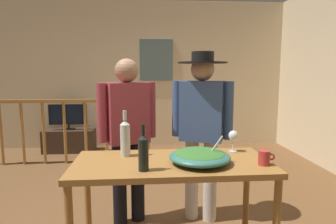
{
  "coord_description": "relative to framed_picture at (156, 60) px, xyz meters",
  "views": [
    {
      "loc": [
        0.03,
        -2.55,
        1.44
      ],
      "look_at": [
        0.22,
        -0.21,
        1.12
      ],
      "focal_mm": 31.19,
      "sensor_mm": 36.0,
      "label": 1
    }
  ],
  "objects": [
    {
      "name": "wine_glass",
      "position": [
        0.47,
        -3.41,
        -0.73
      ],
      "size": [
        0.08,
        0.08,
        0.17
      ],
      "color": "silver",
      "rests_on": "serving_table"
    },
    {
      "name": "person_standing_left",
      "position": [
        -0.39,
        -2.92,
        -0.75
      ],
      "size": [
        0.53,
        0.34,
        1.56
      ],
      "rotation": [
        0.0,
        0.0,
        3.51
      ],
      "color": "black",
      "rests_on": "ground_plane"
    },
    {
      "name": "person_standing_right",
      "position": [
        0.31,
        -2.92,
        -0.69
      ],
      "size": [
        0.55,
        0.46,
        1.63
      ],
      "rotation": [
        0.0,
        0.0,
        2.77
      ],
      "color": "beige",
      "rests_on": "ground_plane"
    },
    {
      "name": "wine_bottle_dark",
      "position": [
        -0.24,
        -3.81,
        -0.73
      ],
      "size": [
        0.07,
        0.07,
        0.3
      ],
      "color": "black",
      "rests_on": "serving_table"
    },
    {
      "name": "tv_console",
      "position": [
        -1.6,
        -0.29,
        -1.46
      ],
      "size": [
        0.9,
        0.4,
        0.41
      ],
      "primitive_type": "cube",
      "color": "#38281E",
      "rests_on": "ground_plane"
    },
    {
      "name": "framed_picture",
      "position": [
        0.0,
        0.0,
        0.0
      ],
      "size": [
        0.63,
        0.03,
        0.77
      ],
      "primitive_type": "cube",
      "color": "slate"
    },
    {
      "name": "serving_table",
      "position": [
        -0.04,
        -3.62,
        -0.94
      ],
      "size": [
        1.39,
        0.64,
        0.81
      ],
      "color": "#9E6B33",
      "rests_on": "ground_plane"
    },
    {
      "name": "mug_red",
      "position": [
        0.58,
        -3.76,
        -0.8
      ],
      "size": [
        0.12,
        0.08,
        0.1
      ],
      "color": "#B7332D",
      "rests_on": "serving_table"
    },
    {
      "name": "salad_bowl",
      "position": [
        0.15,
        -3.68,
        -0.8
      ],
      "size": [
        0.43,
        0.43,
        0.22
      ],
      "color": "#337060",
      "rests_on": "serving_table"
    },
    {
      "name": "wine_bottle_clear",
      "position": [
        -0.38,
        -3.47,
        -0.71
      ],
      "size": [
        0.07,
        0.07,
        0.34
      ],
      "color": "silver",
      "rests_on": "serving_table"
    },
    {
      "name": "stair_railing",
      "position": [
        -1.11,
        -1.01,
        -1.04
      ],
      "size": [
        2.65,
        0.1,
        1.07
      ],
      "color": "#9E6B33",
      "rests_on": "ground_plane"
    },
    {
      "name": "flat_screen_tv",
      "position": [
        -1.6,
        -0.32,
        -0.99
      ],
      "size": [
        0.66,
        0.12,
        0.46
      ],
      "color": "black",
      "rests_on": "tv_console"
    },
    {
      "name": "back_wall",
      "position": [
        -0.26,
        0.06,
        -0.28
      ],
      "size": [
        5.52,
        0.1,
        2.77
      ],
      "primitive_type": "cube",
      "color": "beige",
      "rests_on": "ground_plane"
    }
  ]
}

